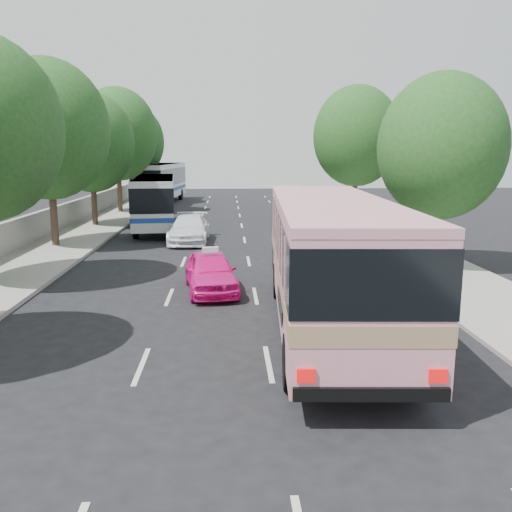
{
  "coord_description": "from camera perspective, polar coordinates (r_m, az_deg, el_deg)",
  "views": [
    {
      "loc": [
        0.11,
        -13.74,
        4.77
      ],
      "look_at": [
        0.96,
        2.84,
        1.6
      ],
      "focal_mm": 38.0,
      "sensor_mm": 36.0,
      "label": 1
    }
  ],
  "objects": [
    {
      "name": "tree_right_near",
      "position": [
        23.35,
        19.22,
        11.29
      ],
      "size": [
        5.1,
        5.1,
        7.95
      ],
      "color": "#38281E",
      "rests_on": "ground"
    },
    {
      "name": "low_wall",
      "position": [
        35.52,
        -20.03,
        3.91
      ],
      "size": [
        0.3,
        90.0,
        1.5
      ],
      "primitive_type": "cube",
      "color": "#9E998E",
      "rests_on": "sidewalk_left"
    },
    {
      "name": "ground",
      "position": [
        14.54,
        -3.25,
        -8.35
      ],
      "size": [
        120.0,
        120.0,
        0.0
      ],
      "primitive_type": "plane",
      "color": "black",
      "rests_on": "ground"
    },
    {
      "name": "tree_left_f",
      "position": [
        52.43,
        -12.82,
        11.9
      ],
      "size": [
        5.88,
        5.88,
        9.16
      ],
      "color": "#38281E",
      "rests_on": "ground"
    },
    {
      "name": "white_pickup",
      "position": [
        29.5,
        -7.03,
        2.86
      ],
      "size": [
        2.12,
        5.05,
        1.46
      ],
      "primitive_type": "imported",
      "rotation": [
        0.0,
        0.0,
        -0.02
      ],
      "color": "white",
      "rests_on": "ground"
    },
    {
      "name": "tour_coach_front",
      "position": [
        34.96,
        -10.58,
        6.04
      ],
      "size": [
        3.41,
        11.12,
        3.27
      ],
      "rotation": [
        0.0,
        0.0,
        0.1
      ],
      "color": "silver",
      "rests_on": "ground"
    },
    {
      "name": "tree_left_e",
      "position": [
        44.54,
        -14.35,
        12.62
      ],
      "size": [
        6.3,
        6.3,
        9.82
      ],
      "color": "#38281E",
      "rests_on": "ground"
    },
    {
      "name": "sidewalk_left",
      "position": [
        35.13,
        -17.13,
        2.65
      ],
      "size": [
        4.0,
        90.0,
        0.15
      ],
      "primitive_type": "cube",
      "color": "#9E998E",
      "rests_on": "ground"
    },
    {
      "name": "tree_left_d",
      "position": [
        36.72,
        -16.91,
        11.71
      ],
      "size": [
        5.52,
        5.52,
        8.6
      ],
      "color": "#38281E",
      "rests_on": "ground"
    },
    {
      "name": "tree_left_c",
      "position": [
        29.05,
        -20.98,
        12.79
      ],
      "size": [
        6.0,
        6.0,
        9.35
      ],
      "color": "#38281E",
      "rests_on": "ground"
    },
    {
      "name": "taxi_roof_sign",
      "position": [
        18.74,
        -4.84,
        0.68
      ],
      "size": [
        0.57,
        0.25,
        0.18
      ],
      "primitive_type": "cube",
      "rotation": [
        0.0,
        0.0,
        0.13
      ],
      "color": "silver",
      "rests_on": "pink_taxi"
    },
    {
      "name": "pink_taxi",
      "position": [
        18.89,
        -4.8,
        -1.68
      ],
      "size": [
        2.17,
        4.27,
        1.39
      ],
      "primitive_type": "imported",
      "rotation": [
        0.0,
        0.0,
        0.13
      ],
      "color": "#F61591",
      "rests_on": "ground"
    },
    {
      "name": "tour_coach_rear",
      "position": [
        52.98,
        -10.0,
        7.93
      ],
      "size": [
        3.79,
        12.68,
        3.74
      ],
      "rotation": [
        0.0,
        0.0,
        -0.09
      ],
      "color": "white",
      "rests_on": "ground"
    },
    {
      "name": "tree_right_far",
      "position": [
        38.76,
        10.69,
        12.63
      ],
      "size": [
        6.0,
        6.0,
        9.35
      ],
      "color": "#38281E",
      "rests_on": "ground"
    },
    {
      "name": "pink_bus",
      "position": [
        14.58,
        7.83,
        0.65
      ],
      "size": [
        3.46,
        11.34,
        3.57
      ],
      "rotation": [
        0.0,
        0.0,
        -0.06
      ],
      "color": "pink",
      "rests_on": "ground"
    },
    {
      "name": "sidewalk_right",
      "position": [
        35.08,
        10.93,
        2.9
      ],
      "size": [
        4.0,
        90.0,
        0.12
      ],
      "primitive_type": "cube",
      "color": "#9E998E",
      "rests_on": "ground"
    }
  ]
}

